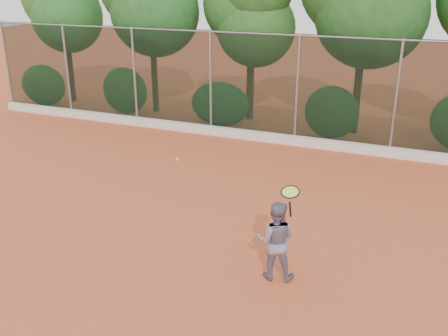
% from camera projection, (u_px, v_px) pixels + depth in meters
% --- Properties ---
extents(ground, '(80.00, 80.00, 0.00)m').
position_uv_depth(ground, '(206.00, 240.00, 10.39)').
color(ground, '#C4532E').
rests_on(ground, ground).
extents(concrete_curb, '(24.00, 0.20, 0.30)m').
position_uv_depth(concrete_curb, '(293.00, 140.00, 16.21)').
color(concrete_curb, silver).
rests_on(concrete_curb, ground).
extents(tennis_player, '(0.83, 0.71, 1.49)m').
position_uv_depth(tennis_player, '(275.00, 240.00, 8.86)').
color(tennis_player, slate).
rests_on(tennis_player, ground).
extents(chainlink_fence, '(24.09, 0.09, 3.50)m').
position_uv_depth(chainlink_fence, '(297.00, 87.00, 15.75)').
color(chainlink_fence, black).
rests_on(chainlink_fence, ground).
extents(foliage_backdrop, '(23.70, 3.63, 7.55)m').
position_uv_depth(foliage_backdrop, '(301.00, 0.00, 16.74)').
color(foliage_backdrop, '#3E2818').
rests_on(foliage_backdrop, ground).
extents(tennis_racket, '(0.34, 0.33, 0.58)m').
position_uv_depth(tennis_racket, '(290.00, 194.00, 8.34)').
color(tennis_racket, black).
rests_on(tennis_racket, ground).
extents(tennis_ball_in_flight, '(0.07, 0.07, 0.07)m').
position_uv_depth(tennis_ball_in_flight, '(177.00, 159.00, 9.56)').
color(tennis_ball_in_flight, '#B5D731').
rests_on(tennis_ball_in_flight, ground).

